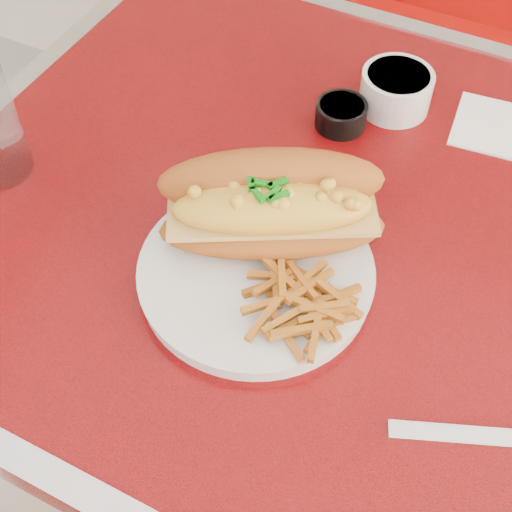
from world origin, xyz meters
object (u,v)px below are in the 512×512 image
at_px(booth_bench_far, 504,136).
at_px(dinner_plate, 256,273).
at_px(fork, 301,230).
at_px(mac_hoagie, 272,205).
at_px(sauce_cup_left, 341,114).
at_px(diner_table, 409,330).
at_px(gravy_ramekin, 396,89).

bearing_deg(booth_bench_far, dinner_plate, -99.74).
bearing_deg(fork, booth_bench_far, -36.66).
height_order(dinner_plate, mac_hoagie, mac_hoagie).
bearing_deg(sauce_cup_left, booth_bench_far, 75.13).
bearing_deg(diner_table, sauce_cup_left, 139.60).
distance_m(diner_table, sauce_cup_left, 0.29).
bearing_deg(fork, gravy_ramekin, -30.30).
xyz_separation_m(mac_hoagie, gravy_ramekin, (0.04, 0.29, -0.04)).
bearing_deg(gravy_ramekin, fork, -92.85).
distance_m(booth_bench_far, dinner_plate, 1.07).
bearing_deg(mac_hoagie, fork, 4.36).
xyz_separation_m(booth_bench_far, fork, (-0.14, -0.86, 0.50)).
bearing_deg(mac_hoagie, diner_table, -6.19).
bearing_deg(mac_hoagie, sauce_cup_left, 63.09).
xyz_separation_m(diner_table, dinner_plate, (-0.16, -0.12, 0.17)).
height_order(diner_table, sauce_cup_left, sauce_cup_left).
bearing_deg(fork, sauce_cup_left, -17.43).
xyz_separation_m(booth_bench_far, gravy_ramekin, (-0.13, -0.60, 0.51)).
bearing_deg(fork, dinner_plate, 136.49).
relative_size(fork, sauce_cup_left, 1.79).
bearing_deg(mac_hoagie, booth_bench_far, 50.28).
height_order(booth_bench_far, fork, booth_bench_far).
distance_m(fork, sauce_cup_left, 0.20).
relative_size(diner_table, fork, 9.46).
bearing_deg(booth_bench_far, sauce_cup_left, -104.87).
distance_m(diner_table, fork, 0.23).
relative_size(dinner_plate, fork, 2.45).
distance_m(diner_table, mac_hoagie, 0.29).
height_order(booth_bench_far, sauce_cup_left, booth_bench_far).
height_order(dinner_plate, sauce_cup_left, sauce_cup_left).
distance_m(diner_table, gravy_ramekin, 0.31).
distance_m(dinner_plate, gravy_ramekin, 0.34).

